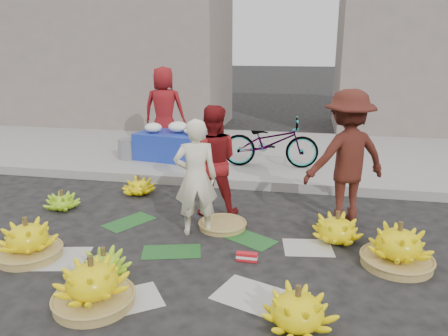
% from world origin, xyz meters
% --- Properties ---
extents(ground, '(80.00, 80.00, 0.00)m').
position_xyz_m(ground, '(0.00, 0.00, 0.00)').
color(ground, black).
rests_on(ground, ground).
extents(curb, '(40.00, 0.25, 0.15)m').
position_xyz_m(curb, '(0.00, 2.20, 0.07)').
color(curb, gray).
rests_on(curb, ground).
extents(sidewalk, '(40.00, 4.00, 0.12)m').
position_xyz_m(sidewalk, '(0.00, 4.30, 0.06)').
color(sidewalk, gray).
rests_on(sidewalk, ground).
extents(building_left, '(6.00, 3.00, 4.00)m').
position_xyz_m(building_left, '(-4.00, 7.20, 2.00)').
color(building_left, gray).
rests_on(building_left, sidewalk).
extents(building_right, '(5.00, 3.00, 5.00)m').
position_xyz_m(building_right, '(4.50, 7.70, 2.50)').
color(building_right, gray).
rests_on(building_right, sidewalk).
extents(newspaper_scatter, '(3.20, 1.80, 0.00)m').
position_xyz_m(newspaper_scatter, '(0.00, -0.80, 0.00)').
color(newspaper_scatter, beige).
rests_on(newspaper_scatter, ground).
extents(banana_leaves, '(2.00, 1.00, 0.00)m').
position_xyz_m(banana_leaves, '(-0.10, 0.20, 0.00)').
color(banana_leaves, '#1A4F1F').
rests_on(banana_leaves, ground).
extents(banana_bunch_0, '(0.79, 0.79, 0.47)m').
position_xyz_m(banana_bunch_0, '(-1.59, -0.61, 0.20)').
color(banana_bunch_0, olive).
rests_on(banana_bunch_0, ground).
extents(banana_bunch_1, '(0.61, 0.61, 0.31)m').
position_xyz_m(banana_bunch_1, '(-0.60, -0.82, 0.13)').
color(banana_bunch_1, '#78BF1B').
rests_on(banana_bunch_1, ground).
extents(banana_bunch_2, '(0.71, 0.71, 0.48)m').
position_xyz_m(banana_bunch_2, '(-0.46, -1.31, 0.21)').
color(banana_bunch_2, olive).
rests_on(banana_bunch_2, ground).
extents(banana_bunch_3, '(0.64, 0.64, 0.38)m').
position_xyz_m(banana_bunch_3, '(1.32, -1.28, 0.17)').
color(banana_bunch_3, '#FFEB0C').
rests_on(banana_bunch_3, ground).
extents(banana_bunch_4, '(0.85, 0.85, 0.49)m').
position_xyz_m(banana_bunch_4, '(2.32, -0.03, 0.21)').
color(banana_bunch_4, olive).
rests_on(banana_bunch_4, ground).
extents(banana_bunch_5, '(0.63, 0.63, 0.38)m').
position_xyz_m(banana_bunch_5, '(1.72, 0.44, 0.17)').
color(banana_bunch_5, '#FFEB0C').
rests_on(banana_bunch_5, ground).
extents(banana_bunch_6, '(0.54, 0.54, 0.28)m').
position_xyz_m(banana_bunch_6, '(-2.00, 0.75, 0.12)').
color(banana_bunch_6, '#78BF1B').
rests_on(banana_bunch_6, ground).
extents(banana_bunch_7, '(0.62, 0.62, 0.31)m').
position_xyz_m(banana_bunch_7, '(-1.18, 1.55, 0.13)').
color(banana_bunch_7, '#FFEB0C').
rests_on(banana_bunch_7, ground).
extents(basket_spare, '(0.77, 0.77, 0.07)m').
position_xyz_m(basket_spare, '(0.33, 0.56, 0.03)').
color(basket_spare, olive).
rests_on(basket_spare, ground).
extents(incense_stack, '(0.23, 0.07, 0.09)m').
position_xyz_m(incense_stack, '(0.76, -0.25, 0.05)').
color(incense_stack, red).
rests_on(incense_stack, ground).
extents(vendor_cream, '(0.60, 0.49, 1.42)m').
position_xyz_m(vendor_cream, '(0.05, 0.35, 0.71)').
color(vendor_cream, white).
rests_on(vendor_cream, ground).
extents(vendor_red, '(0.82, 0.70, 1.49)m').
position_xyz_m(vendor_red, '(0.10, 0.99, 0.75)').
color(vendor_red, maroon).
rests_on(vendor_red, ground).
extents(man_striped, '(1.28, 1.08, 1.72)m').
position_xyz_m(man_striped, '(1.83, 1.10, 0.86)').
color(man_striped, maroon).
rests_on(man_striped, ground).
extents(flower_table, '(1.31, 0.93, 0.70)m').
position_xyz_m(flower_table, '(-1.23, 3.29, 0.41)').
color(flower_table, '#182C9D').
rests_on(flower_table, sidewalk).
extents(grey_bucket, '(0.33, 0.33, 0.38)m').
position_xyz_m(grey_bucket, '(-2.04, 3.12, 0.31)').
color(grey_bucket, slate).
rests_on(grey_bucket, sidewalk).
extents(flower_vendor, '(0.87, 0.61, 1.69)m').
position_xyz_m(flower_vendor, '(-1.54, 3.93, 0.97)').
color(flower_vendor, maroon).
rests_on(flower_vendor, sidewalk).
extents(bicycle, '(0.68, 1.71, 0.88)m').
position_xyz_m(bicycle, '(0.69, 3.10, 0.56)').
color(bicycle, gray).
rests_on(bicycle, sidewalk).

